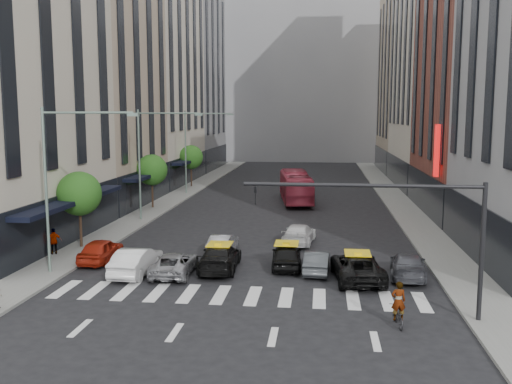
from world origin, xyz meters
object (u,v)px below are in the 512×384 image
(car_white_front, at_px, (136,261))
(streetlamp_near, at_px, (62,168))
(taxi_center, at_px, (287,256))
(bus, at_px, (296,187))
(motorcycle, at_px, (398,316))
(pedestrian_far, at_px, (54,241))
(streetlamp_far, at_px, (194,141))
(streetlamp_mid, at_px, (150,150))
(taxi_left, at_px, (220,257))
(car_red, at_px, (101,250))

(car_white_front, bearing_deg, streetlamp_near, 9.59)
(taxi_center, distance_m, bus, 24.99)
(motorcycle, xyz_separation_m, pedestrian_far, (-19.67, 9.56, 0.54))
(streetlamp_far, bearing_deg, pedestrian_far, -95.18)
(streetlamp_mid, distance_m, bus, 16.92)
(taxi_left, xyz_separation_m, pedestrian_far, (-10.77, 1.89, 0.22))
(streetlamp_mid, xyz_separation_m, pedestrian_far, (-2.56, -12.18, -4.94))
(pedestrian_far, bearing_deg, taxi_left, 138.84)
(pedestrian_far, bearing_deg, car_white_front, 121.09)
(taxi_left, distance_m, motorcycle, 11.75)
(taxi_left, xyz_separation_m, bus, (3.11, 25.87, 0.80))
(car_red, bearing_deg, car_white_front, 140.92)
(streetlamp_far, bearing_deg, streetlamp_near, -90.00)
(car_red, distance_m, taxi_center, 11.10)
(bus, bearing_deg, streetlamp_near, 60.58)
(taxi_center, height_order, motorcycle, taxi_center)
(streetlamp_near, distance_m, taxi_center, 13.33)
(streetlamp_far, relative_size, bus, 0.81)
(taxi_left, bearing_deg, pedestrian_far, -11.73)
(streetlamp_mid, height_order, bus, streetlamp_mid)
(streetlamp_far, relative_size, car_red, 2.15)
(car_white_front, bearing_deg, taxi_left, -159.24)
(streetlamp_near, distance_m, streetlamp_far, 32.00)
(streetlamp_mid, bearing_deg, taxi_center, -47.80)
(taxi_left, relative_size, taxi_center, 1.22)
(bus, bearing_deg, taxi_left, 75.88)
(streetlamp_mid, relative_size, car_white_front, 1.95)
(taxi_center, xyz_separation_m, pedestrian_far, (-14.50, 1.00, 0.25))
(streetlamp_near, xyz_separation_m, taxi_center, (11.94, 2.83, -5.20))
(motorcycle, bearing_deg, streetlamp_far, -71.70)
(taxi_left, bearing_deg, streetlamp_far, -76.49)
(streetlamp_far, height_order, car_red, streetlamp_far)
(streetlamp_far, xyz_separation_m, car_white_front, (3.82, -31.52, -5.14))
(bus, bearing_deg, car_white_front, 67.38)
(streetlamp_far, bearing_deg, streetlamp_mid, -90.00)
(taxi_center, bearing_deg, car_white_front, 12.88)
(car_white_front, bearing_deg, car_red, -36.47)
(streetlamp_near, xyz_separation_m, pedestrian_far, (-2.56, 3.82, -4.94))
(car_red, relative_size, taxi_center, 1.01)
(streetlamp_far, xyz_separation_m, motorcycle, (17.11, -37.74, -5.49))
(streetlamp_mid, height_order, taxi_left, streetlamp_mid)
(motorcycle, bearing_deg, taxi_left, -46.86)
(car_white_front, bearing_deg, motorcycle, 157.38)
(streetlamp_far, distance_m, taxi_center, 31.95)
(streetlamp_near, height_order, pedestrian_far, streetlamp_near)
(taxi_left, relative_size, pedestrian_far, 3.13)
(streetlamp_mid, xyz_separation_m, motorcycle, (17.11, -21.74, -5.49))
(car_red, height_order, car_white_front, car_white_front)
(taxi_left, height_order, taxi_center, taxi_left)
(car_white_front, height_order, taxi_center, car_white_front)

